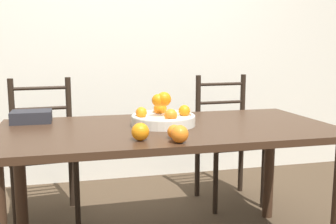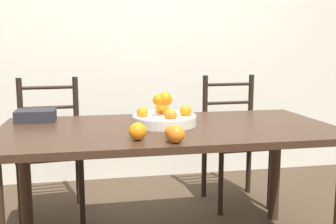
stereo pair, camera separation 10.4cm
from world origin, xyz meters
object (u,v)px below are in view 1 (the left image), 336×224
chair_left (44,153)px  orange_loose_2 (174,132)px  fruit_bowl (163,117)px  book_stack (31,117)px  chair_right (227,142)px  orange_loose_1 (140,132)px  orange_loose_0 (180,134)px

chair_left → orange_loose_2: bearing=-62.7°
fruit_bowl → book_stack: (-0.70, 0.26, -0.01)m
orange_loose_2 → chair_right: bearing=55.7°
orange_loose_1 → chair_right: bearing=50.1°
orange_loose_2 → orange_loose_0: bearing=-89.3°
orange_loose_0 → orange_loose_1: (-0.16, 0.09, 0.00)m
orange_loose_0 → chair_right: size_ratio=0.08×
chair_right → fruit_bowl: bearing=-136.6°
orange_loose_2 → chair_right: chair_right is taller
chair_right → chair_left: bearing=177.5°
orange_loose_1 → book_stack: size_ratio=0.37×
orange_loose_0 → chair_right: chair_right is taller
fruit_bowl → chair_right: bearing=46.0°
fruit_bowl → orange_loose_2: 0.33m
chair_left → orange_loose_0: bearing=-64.8°
orange_loose_1 → orange_loose_2: orange_loose_1 is taller
chair_left → book_stack: (-0.03, -0.43, 0.32)m
chair_right → book_stack: bearing=-165.0°
fruit_bowl → orange_loose_1: fruit_bowl is taller
orange_loose_2 → book_stack: (-0.67, 0.58, 0.00)m
chair_left → chair_right: size_ratio=1.00×
orange_loose_0 → book_stack: (-0.67, 0.67, -0.01)m
fruit_bowl → orange_loose_2: fruit_bowl is taller
orange_loose_0 → book_stack: bearing=135.0°
fruit_bowl → chair_left: bearing=134.3°
orange_loose_0 → book_stack: size_ratio=0.36×
fruit_bowl → orange_loose_0: bearing=-93.5°
orange_loose_0 → orange_loose_2: bearing=90.7°
fruit_bowl → chair_right: 1.01m
orange_loose_2 → chair_left: size_ratio=0.07×
chair_right → book_stack: size_ratio=4.40×
orange_loose_2 → chair_left: bearing=122.5°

